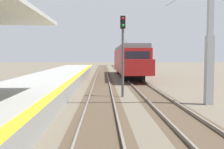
{
  "coord_description": "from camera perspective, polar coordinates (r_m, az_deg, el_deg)",
  "views": [
    {
      "loc": [
        2.04,
        4.3,
        2.67
      ],
      "look_at": [
        2.3,
        12.47,
        2.1
      ],
      "focal_mm": 43.38,
      "sensor_mm": 36.0,
      "label": 1
    }
  ],
  "objects": [
    {
      "name": "track_pair_nearest_platform",
      "position": [
        15.92,
        -2.35,
        -5.49
      ],
      "size": [
        2.34,
        120.0,
        0.16
      ],
      "color": "#4C3D2D",
      "rests_on": "ground"
    },
    {
      "name": "track_pair_middle",
      "position": [
        16.25,
        9.78,
        -5.35
      ],
      "size": [
        2.34,
        120.0,
        0.16
      ],
      "color": "#4C3D2D",
      "rests_on": "ground"
    },
    {
      "name": "catenary_pylon_far_side",
      "position": [
        15.48,
        18.89,
        7.23
      ],
      "size": [
        5.0,
        0.4,
        7.5
      ],
      "color": "#9EA3A8",
      "rests_on": "ground"
    },
    {
      "name": "rail_signal_post",
      "position": [
        17.47,
        2.29,
        5.7
      ],
      "size": [
        0.32,
        0.34,
        5.2
      ],
      "color": "#4C4C4C",
      "rests_on": "ground"
    },
    {
      "name": "approaching_train",
      "position": [
        34.36,
        3.59,
        3.16
      ],
      "size": [
        2.93,
        19.6,
        4.76
      ],
      "color": "maroon",
      "rests_on": "ground"
    }
  ]
}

